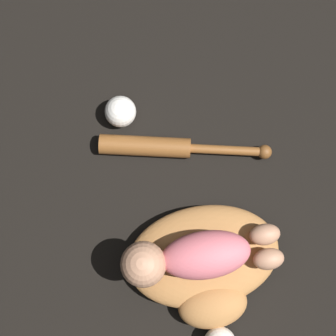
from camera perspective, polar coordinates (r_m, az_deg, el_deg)
name	(u,v)px	position (r m, az deg, el deg)	size (l,w,h in m)	color
ground_plane	(207,268)	(1.40, 3.95, -10.14)	(6.00, 6.00, 0.00)	black
baseball_glove	(205,264)	(1.36, 3.76, -9.73)	(0.43, 0.37, 0.08)	#A8703D
baby_figure	(192,257)	(1.27, 2.49, -9.01)	(0.37, 0.22, 0.10)	#D16670
baseball_bat	(164,147)	(1.41, -0.42, 2.14)	(0.38, 0.27, 0.05)	brown
baseball	(120,112)	(1.42, -4.86, 5.73)	(0.08, 0.08, 0.08)	white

